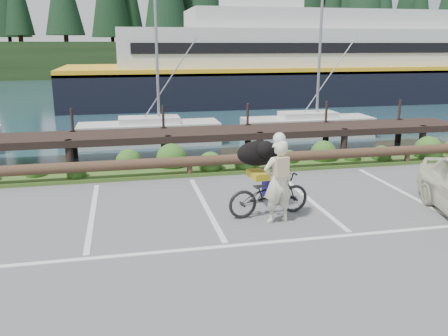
# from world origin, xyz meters

# --- Properties ---
(ground) EXTENTS (72.00, 72.00, 0.00)m
(ground) POSITION_xyz_m (0.00, 0.00, 0.00)
(ground) COLOR #555658
(harbor_backdrop) EXTENTS (170.00, 160.00, 30.00)m
(harbor_backdrop) POSITION_xyz_m (0.39, 78.47, -0.00)
(harbor_backdrop) COLOR #1A3540
(harbor_backdrop) RESTS_ON ground
(vegetation_strip) EXTENTS (34.00, 1.60, 0.10)m
(vegetation_strip) POSITION_xyz_m (0.00, 5.30, 0.05)
(vegetation_strip) COLOR #3D5B21
(vegetation_strip) RESTS_ON ground
(log_rail) EXTENTS (32.00, 0.30, 0.60)m
(log_rail) POSITION_xyz_m (0.00, 4.60, 0.00)
(log_rail) COLOR #443021
(log_rail) RESTS_ON ground
(bicycle) EXTENTS (1.97, 0.89, 1.00)m
(bicycle) POSITION_xyz_m (1.28, 1.08, 0.50)
(bicycle) COLOR black
(bicycle) RESTS_ON ground
(cyclist) EXTENTS (0.71, 0.51, 1.81)m
(cyclist) POSITION_xyz_m (1.34, 0.64, 0.91)
(cyclist) COLOR beige
(cyclist) RESTS_ON ground
(dog) EXTENTS (0.62, 1.08, 0.59)m
(dog) POSITION_xyz_m (1.21, 1.69, 1.29)
(dog) COLOR black
(dog) RESTS_ON bicycle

